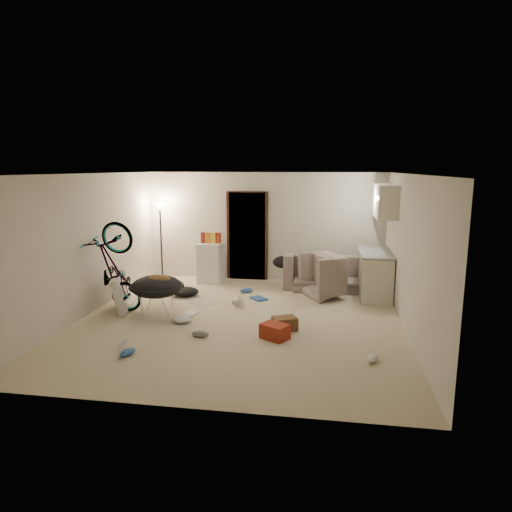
% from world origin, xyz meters
% --- Properties ---
extents(floor, '(5.50, 6.00, 0.02)m').
position_xyz_m(floor, '(0.00, 0.00, -0.01)').
color(floor, beige).
rests_on(floor, ground).
extents(ceiling, '(5.50, 6.00, 0.02)m').
position_xyz_m(ceiling, '(0.00, 0.00, 2.51)').
color(ceiling, white).
rests_on(ceiling, wall_back).
extents(wall_back, '(5.50, 0.02, 2.50)m').
position_xyz_m(wall_back, '(0.00, 3.01, 1.25)').
color(wall_back, beige).
rests_on(wall_back, floor).
extents(wall_front, '(5.50, 0.02, 2.50)m').
position_xyz_m(wall_front, '(0.00, -3.01, 1.25)').
color(wall_front, beige).
rests_on(wall_front, floor).
extents(wall_left, '(0.02, 6.00, 2.50)m').
position_xyz_m(wall_left, '(-2.76, 0.00, 1.25)').
color(wall_left, beige).
rests_on(wall_left, floor).
extents(wall_right, '(0.02, 6.00, 2.50)m').
position_xyz_m(wall_right, '(2.76, 0.00, 1.25)').
color(wall_right, beige).
rests_on(wall_right, floor).
extents(doorway, '(0.85, 0.10, 2.04)m').
position_xyz_m(doorway, '(-0.40, 2.97, 1.02)').
color(doorway, black).
rests_on(doorway, floor).
extents(door_trim, '(0.97, 0.04, 2.10)m').
position_xyz_m(door_trim, '(-0.40, 2.94, 1.02)').
color(door_trim, black).
rests_on(door_trim, floor).
extents(floor_lamp, '(0.28, 0.28, 1.81)m').
position_xyz_m(floor_lamp, '(-2.40, 2.65, 1.31)').
color(floor_lamp, black).
rests_on(floor_lamp, floor).
extents(kitchen_counter, '(0.60, 1.50, 0.88)m').
position_xyz_m(kitchen_counter, '(2.43, 2.00, 0.44)').
color(kitchen_counter, beige).
rests_on(kitchen_counter, floor).
extents(counter_top, '(0.64, 1.54, 0.04)m').
position_xyz_m(counter_top, '(2.43, 2.00, 0.90)').
color(counter_top, gray).
rests_on(counter_top, kitchen_counter).
extents(kitchen_uppers, '(0.38, 1.40, 0.65)m').
position_xyz_m(kitchen_uppers, '(2.56, 2.00, 1.95)').
color(kitchen_uppers, beige).
rests_on(kitchen_uppers, wall_right).
extents(sofa, '(1.97, 0.82, 0.57)m').
position_xyz_m(sofa, '(1.49, 2.45, 0.28)').
color(sofa, '#3A4139').
rests_on(sofa, floor).
extents(armchair, '(1.23, 1.28, 0.64)m').
position_xyz_m(armchair, '(1.65, 1.90, 0.32)').
color(armchair, '#3A4139').
rests_on(armchair, floor).
extents(bicycle, '(1.77, 0.87, 0.99)m').
position_xyz_m(bicycle, '(-2.30, 0.05, 0.45)').
color(bicycle, black).
rests_on(bicycle, floor).
extents(book_asset, '(0.28, 0.23, 0.02)m').
position_xyz_m(book_asset, '(-1.34, -1.90, 0.01)').
color(book_asset, maroon).
rests_on(book_asset, floor).
extents(mini_fridge, '(0.56, 0.56, 0.91)m').
position_xyz_m(mini_fridge, '(-1.18, 2.55, 0.45)').
color(mini_fridge, white).
rests_on(mini_fridge, floor).
extents(snack_box_0, '(0.11, 0.09, 0.30)m').
position_xyz_m(snack_box_0, '(-1.35, 2.55, 1.00)').
color(snack_box_0, maroon).
rests_on(snack_box_0, mini_fridge).
extents(snack_box_1, '(0.11, 0.08, 0.30)m').
position_xyz_m(snack_box_1, '(-1.23, 2.55, 1.00)').
color(snack_box_1, '#BD7417').
rests_on(snack_box_1, mini_fridge).
extents(snack_box_2, '(0.10, 0.07, 0.30)m').
position_xyz_m(snack_box_2, '(-1.11, 2.55, 1.00)').
color(snack_box_2, yellow).
rests_on(snack_box_2, mini_fridge).
extents(snack_box_3, '(0.12, 0.10, 0.30)m').
position_xyz_m(snack_box_3, '(-0.99, 2.55, 1.00)').
color(snack_box_3, maroon).
rests_on(snack_box_3, mini_fridge).
extents(saucer_chair, '(0.98, 0.98, 0.70)m').
position_xyz_m(saucer_chair, '(-1.54, 0.11, 0.41)').
color(saucer_chair, silver).
rests_on(saucer_chair, floor).
extents(hoodie, '(0.48, 0.40, 0.22)m').
position_xyz_m(hoodie, '(-1.49, 0.08, 0.62)').
color(hoodie, '#50381B').
rests_on(hoodie, saucer_chair).
extents(sofa_drape, '(0.61, 0.53, 0.28)m').
position_xyz_m(sofa_drape, '(0.54, 2.45, 0.54)').
color(sofa_drape, black).
rests_on(sofa_drape, sofa).
extents(tv_box, '(0.51, 1.03, 0.67)m').
position_xyz_m(tv_box, '(-2.30, 0.30, 0.33)').
color(tv_box, silver).
rests_on(tv_box, floor).
extents(drink_case_a, '(0.46, 0.40, 0.22)m').
position_xyz_m(drink_case_a, '(0.81, -0.38, 0.11)').
color(drink_case_a, brown).
rests_on(drink_case_a, floor).
extents(drink_case_b, '(0.50, 0.46, 0.23)m').
position_xyz_m(drink_case_b, '(0.70, -0.78, 0.12)').
color(drink_case_b, maroon).
rests_on(drink_case_b, floor).
extents(juicer, '(0.17, 0.17, 0.24)m').
position_xyz_m(juicer, '(-0.15, 0.71, 0.10)').
color(juicer, beige).
rests_on(juicer, floor).
extents(newspaper, '(0.69, 0.68, 0.01)m').
position_xyz_m(newspaper, '(-0.98, 0.95, 0.00)').
color(newspaper, '#B4B1A6').
rests_on(newspaper, floor).
extents(book_blue, '(0.40, 0.41, 0.03)m').
position_xyz_m(book_blue, '(0.13, 1.30, 0.02)').
color(book_blue, '#2C56A1').
rests_on(book_blue, floor).
extents(book_white, '(0.28, 0.33, 0.03)m').
position_xyz_m(book_white, '(-0.95, 0.19, 0.01)').
color(book_white, silver).
rests_on(book_white, floor).
extents(shoe_0, '(0.30, 0.20, 0.10)m').
position_xyz_m(shoe_0, '(-0.20, 1.75, 0.05)').
color(shoe_0, '#2C56A1').
rests_on(shoe_0, floor).
extents(shoe_1, '(0.26, 0.25, 0.09)m').
position_xyz_m(shoe_1, '(-0.25, 0.83, 0.05)').
color(shoe_1, slate).
rests_on(shoe_1, floor).
extents(shoe_2, '(0.22, 0.29, 0.10)m').
position_xyz_m(shoe_2, '(-1.27, -1.76, 0.05)').
color(shoe_2, '#2C56A1').
rests_on(shoe_2, floor).
extents(shoe_3, '(0.29, 0.13, 0.10)m').
position_xyz_m(shoe_3, '(-0.46, -0.90, 0.05)').
color(shoe_3, slate).
rests_on(shoe_3, floor).
extents(shoe_4, '(0.23, 0.30, 0.10)m').
position_xyz_m(shoe_4, '(2.12, -1.43, 0.05)').
color(shoe_4, white).
rests_on(shoe_4, floor).
extents(clothes_lump_a, '(0.60, 0.53, 0.18)m').
position_xyz_m(clothes_lump_a, '(-1.41, 1.32, 0.09)').
color(clothes_lump_a, black).
rests_on(clothes_lump_a, floor).
extents(clothes_lump_c, '(0.49, 0.47, 0.12)m').
position_xyz_m(clothes_lump_c, '(-0.97, -0.27, 0.06)').
color(clothes_lump_c, silver).
rests_on(clothes_lump_c, floor).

